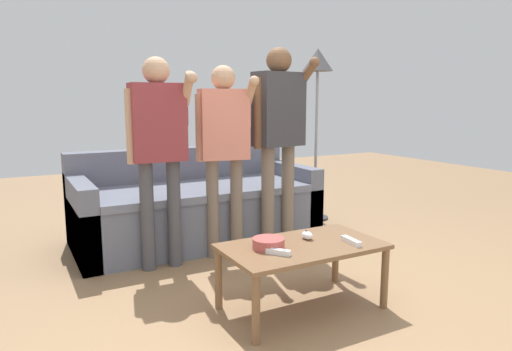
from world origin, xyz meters
name	(u,v)px	position (x,y,z in m)	size (l,w,h in m)	color
ground_plane	(309,299)	(0.00, 0.00, 0.00)	(12.00, 12.00, 0.00)	#93704C
couch	(195,207)	(-0.16, 1.52, 0.29)	(2.05, 0.95, 0.79)	slate
coffee_table	(302,252)	(-0.11, -0.07, 0.34)	(0.93, 0.53, 0.39)	brown
snack_bowl	(268,243)	(-0.32, -0.04, 0.42)	(0.18, 0.18, 0.06)	#B24C47
game_remote_nunchuk	(307,235)	(-0.03, 0.00, 0.42)	(0.06, 0.09, 0.05)	white
floor_lamp	(317,75)	(1.19, 1.60, 1.46)	(0.30, 0.30, 1.73)	#2D2D33
player_left	(159,138)	(-0.63, 0.98, 0.95)	(0.45, 0.36, 1.52)	#47474C
player_center	(224,139)	(-0.11, 0.99, 0.93)	(0.43, 0.38, 1.48)	#756656
player_right	(279,124)	(0.37, 0.98, 1.03)	(0.51, 0.34, 1.63)	#756656
game_remote_wand_near	(351,241)	(0.15, -0.20, 0.41)	(0.05, 0.16, 0.03)	white
game_remote_wand_far	(277,252)	(-0.33, -0.15, 0.41)	(0.12, 0.15, 0.03)	white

